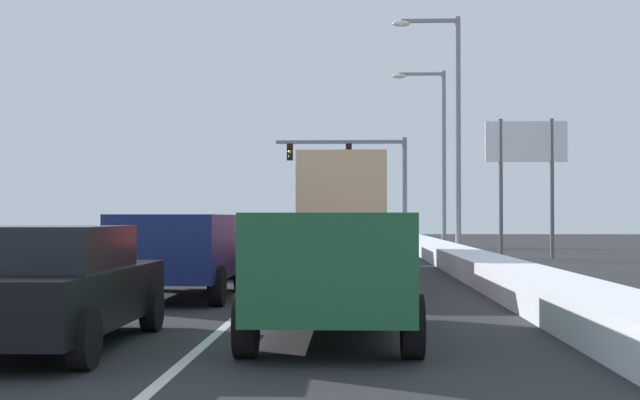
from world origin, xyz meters
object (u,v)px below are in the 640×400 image
object	(u,v)px
roadside_sign_right	(526,156)
traffic_light_gantry	(364,167)
sedan_black_center_lane_nearest	(51,286)
suv_silver_center_lane_fourth	(244,234)
sedan_maroon_center_lane_third	(225,248)
suv_green_right_lane_nearest	(332,262)
street_lamp_right_mid	(437,144)
box_truck_right_lane_third	(343,208)
street_lamp_right_near	(450,116)
suv_navy_center_lane_second	(183,247)
suv_gray_right_lane_fourth	(345,233)
suv_red_right_lane_second	(333,245)

from	to	relation	value
roadside_sign_right	traffic_light_gantry	bearing A→B (deg)	111.90
sedan_black_center_lane_nearest	roadside_sign_right	size ratio (longest dim) A/B	0.82
suv_silver_center_lane_fourth	sedan_maroon_center_lane_third	bearing A→B (deg)	-88.26
suv_green_right_lane_nearest	suv_silver_center_lane_fourth	bearing A→B (deg)	100.79
sedan_black_center_lane_nearest	street_lamp_right_mid	bearing A→B (deg)	76.16
suv_silver_center_lane_fourth	street_lamp_right_mid	world-z (taller)	street_lamp_right_mid
box_truck_right_lane_third	street_lamp_right_near	world-z (taller)	street_lamp_right_near
suv_navy_center_lane_second	traffic_light_gantry	bearing A→B (deg)	82.75
suv_silver_center_lane_fourth	street_lamp_right_near	bearing A→B (deg)	26.95
suv_gray_right_lane_fourth	street_lamp_right_near	size ratio (longest dim) A/B	0.52
suv_red_right_lane_second	sedan_black_center_lane_nearest	size ratio (longest dim) A/B	1.09
suv_gray_right_lane_fourth	box_truck_right_lane_third	bearing A→B (deg)	-90.16
suv_red_right_lane_second	sedan_black_center_lane_nearest	distance (m)	8.55
suv_green_right_lane_nearest	roadside_sign_right	size ratio (longest dim) A/B	0.89
suv_gray_right_lane_fourth	suv_silver_center_lane_fourth	distance (m)	4.71
suv_red_right_lane_second	roadside_sign_right	bearing A→B (deg)	65.22
sedan_maroon_center_lane_third	traffic_light_gantry	xyz separation A→B (m)	(4.26, 25.49, 3.73)
suv_green_right_lane_nearest	box_truck_right_lane_third	bearing A→B (deg)	90.04
suv_navy_center_lane_second	suv_silver_center_lane_fourth	bearing A→B (deg)	91.53
suv_green_right_lane_nearest	box_truck_right_lane_third	size ratio (longest dim) A/B	0.68
sedan_maroon_center_lane_third	street_lamp_right_mid	distance (m)	20.74
suv_red_right_lane_second	suv_silver_center_lane_fourth	size ratio (longest dim) A/B	1.00
suv_red_right_lane_second	street_lamp_right_near	size ratio (longest dim) A/B	0.52
sedan_black_center_lane_nearest	sedan_maroon_center_lane_third	bearing A→B (deg)	89.31
suv_gray_right_lane_fourth	sedan_maroon_center_lane_third	world-z (taller)	suv_gray_right_lane_fourth
street_lamp_right_near	street_lamp_right_mid	distance (m)	9.09
suv_green_right_lane_nearest	traffic_light_gantry	bearing A→B (deg)	88.55
box_truck_right_lane_third	sedan_black_center_lane_nearest	size ratio (longest dim) A/B	1.60
box_truck_right_lane_third	suv_silver_center_lane_fourth	bearing A→B (deg)	128.98
sedan_black_center_lane_nearest	suv_silver_center_lane_fourth	distance (m)	19.28
sedan_maroon_center_lane_third	street_lamp_right_mid	bearing A→B (deg)	67.42
sedan_maroon_center_lane_third	street_lamp_right_near	size ratio (longest dim) A/B	0.48
suv_red_right_lane_second	suv_navy_center_lane_second	size ratio (longest dim) A/B	1.00
box_truck_right_lane_third	sedan_maroon_center_lane_third	world-z (taller)	box_truck_right_lane_third
suv_gray_right_lane_fourth	sedan_black_center_lane_nearest	distance (m)	22.71
suv_navy_center_lane_second	traffic_light_gantry	size ratio (longest dim) A/B	0.65
traffic_light_gantry	street_lamp_right_near	xyz separation A→B (m)	(3.12, -15.88, 1.06)
street_lamp_right_near	roadside_sign_right	size ratio (longest dim) A/B	1.72
box_truck_right_lane_third	street_lamp_right_mid	distance (m)	18.09
sedan_maroon_center_lane_third	traffic_light_gantry	distance (m)	26.11
box_truck_right_lane_third	suv_gray_right_lane_fourth	distance (m)	7.50
suv_navy_center_lane_second	street_lamp_right_near	size ratio (longest dim) A/B	0.52
suv_silver_center_lane_fourth	roadside_sign_right	distance (m)	11.86
box_truck_right_lane_third	suv_navy_center_lane_second	world-z (taller)	box_truck_right_lane_third
suv_green_right_lane_nearest	street_lamp_right_mid	xyz separation A→B (m)	(4.47, 31.15, 4.24)
roadside_sign_right	sedan_black_center_lane_nearest	bearing A→B (deg)	-114.17
box_truck_right_lane_third	street_lamp_right_mid	size ratio (longest dim) A/B	0.81
street_lamp_right_near	suv_red_right_lane_second	bearing A→B (deg)	-105.45
suv_red_right_lane_second	roadside_sign_right	distance (m)	17.60
traffic_light_gantry	roadside_sign_right	distance (m)	16.57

